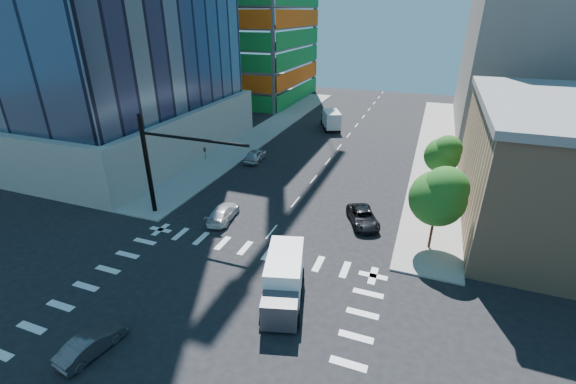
% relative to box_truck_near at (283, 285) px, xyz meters
% --- Properties ---
extents(ground, '(160.00, 160.00, 0.00)m').
position_rel_box_truck_near_xyz_m(ground, '(-4.05, -4.32, -1.29)').
color(ground, black).
rests_on(ground, ground).
extents(road_markings, '(20.00, 20.00, 0.01)m').
position_rel_box_truck_near_xyz_m(road_markings, '(-4.05, -4.32, -1.29)').
color(road_markings, silver).
rests_on(road_markings, ground).
extents(sidewalk_ne, '(5.00, 60.00, 0.15)m').
position_rel_box_truck_near_xyz_m(sidewalk_ne, '(8.45, 35.68, -1.22)').
color(sidewalk_ne, gray).
rests_on(sidewalk_ne, ground).
extents(sidewalk_nw, '(5.00, 60.00, 0.15)m').
position_rel_box_truck_near_xyz_m(sidewalk_nw, '(-16.55, 35.68, -1.22)').
color(sidewalk_nw, gray).
rests_on(sidewalk_nw, ground).
extents(bg_building_ne, '(24.00, 30.00, 28.00)m').
position_rel_box_truck_near_xyz_m(bg_building_ne, '(22.95, 50.68, 12.71)').
color(bg_building_ne, slate).
rests_on(bg_building_ne, ground).
extents(signal_mast_nw, '(10.20, 0.40, 9.00)m').
position_rel_box_truck_near_xyz_m(signal_mast_nw, '(-14.04, 7.18, 4.20)').
color(signal_mast_nw, black).
rests_on(signal_mast_nw, sidewalk_nw).
extents(tree_south, '(4.16, 4.16, 6.82)m').
position_rel_box_truck_near_xyz_m(tree_south, '(8.58, 9.58, 3.39)').
color(tree_south, '#382316').
rests_on(tree_south, sidewalk_ne).
extents(tree_north, '(3.54, 3.52, 5.78)m').
position_rel_box_truck_near_xyz_m(tree_north, '(8.88, 21.58, 2.70)').
color(tree_north, '#382316').
rests_on(tree_north, sidewalk_ne).
extents(car_nb_far, '(3.90, 5.16, 1.30)m').
position_rel_box_truck_near_xyz_m(car_nb_far, '(2.88, 11.73, -0.64)').
color(car_nb_far, black).
rests_on(car_nb_far, ground).
extents(car_sb_near, '(2.41, 4.69, 1.30)m').
position_rel_box_truck_near_xyz_m(car_sb_near, '(-8.91, 8.19, -0.64)').
color(car_sb_near, white).
rests_on(car_sb_near, ground).
extents(car_sb_mid, '(2.08, 4.49, 1.49)m').
position_rel_box_truck_near_xyz_m(car_sb_mid, '(-12.55, 22.74, -0.55)').
color(car_sb_mid, silver).
rests_on(car_sb_mid, ground).
extents(car_sb_cross, '(1.87, 3.86, 1.22)m').
position_rel_box_truck_near_xyz_m(car_sb_cross, '(-8.24, -7.42, -0.68)').
color(car_sb_cross, '#48474C').
rests_on(car_sb_cross, ground).
extents(box_truck_near, '(3.77, 6.00, 2.92)m').
position_rel_box_truck_near_xyz_m(box_truck_near, '(0.00, 0.00, 0.00)').
color(box_truck_near, black).
rests_on(box_truck_near, ground).
extents(box_truck_far, '(4.46, 6.08, 2.94)m').
position_rel_box_truck_near_xyz_m(box_truck_far, '(-7.61, 40.28, 0.01)').
color(box_truck_far, black).
rests_on(box_truck_far, ground).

